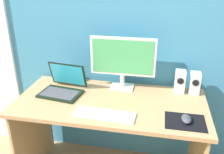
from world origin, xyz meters
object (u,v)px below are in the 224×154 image
laptop (63,87)px  keyboard_external (104,115)px  speaker_near_monitor (180,82)px  monitor (123,60)px  mouse (186,119)px  fishbowl (66,74)px  speaker_right (195,83)px

laptop → keyboard_external: (0.38, -0.26, -0.04)m
speaker_near_monitor → laptop: (-0.88, -0.18, -0.05)m
monitor → mouse: size_ratio=5.05×
fishbowl → keyboard_external: fishbowl is taller
speaker_near_monitor → laptop: 0.90m
fishbowl → keyboard_external: bearing=-46.4°
speaker_near_monitor → keyboard_external: bearing=-138.6°
speaker_near_monitor → mouse: speaker_near_monitor is taller
monitor → fishbowl: 0.50m
speaker_right → keyboard_external: 0.75m
laptop → monitor: bearing=21.6°
fishbowl → mouse: bearing=-24.0°
laptop → mouse: 0.93m
laptop → mouse: laptop is taller
laptop → fishbowl: (-0.04, 0.19, 0.03)m
mouse → laptop: bearing=160.6°
speaker_right → speaker_near_monitor: speaker_near_monitor is taller
speaker_right → laptop: size_ratio=0.51×
laptop → mouse: size_ratio=3.37×
fishbowl → keyboard_external: 0.62m
speaker_right → mouse: 0.42m
fishbowl → mouse: size_ratio=1.51×
monitor → keyboard_external: monitor is taller
speaker_near_monitor → keyboard_external: 0.66m
fishbowl → keyboard_external: size_ratio=0.37×
monitor → speaker_right: 0.57m
fishbowl → speaker_near_monitor: bearing=-0.6°
laptop → speaker_near_monitor: bearing=11.4°
speaker_near_monitor → fishbowl: 0.92m
speaker_near_monitor → laptop: size_ratio=0.53×
mouse → speaker_near_monitor: bearing=88.8°
monitor → speaker_near_monitor: monitor is taller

